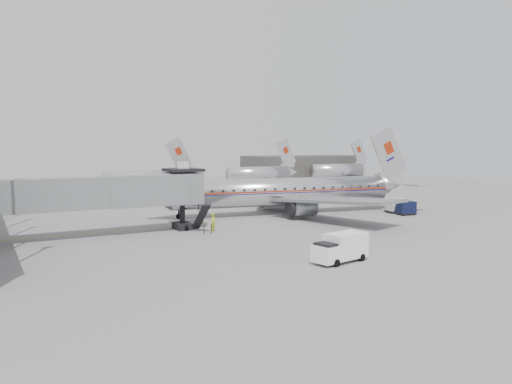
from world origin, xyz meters
TOP-DOWN VIEW (x-y plane):
  - ground at (0.00, 0.00)m, footprint 160.00×160.00m
  - hangar at (45.00, 60.00)m, footprint 30.00×12.00m
  - apron_line at (3.00, 6.00)m, footprint 60.00×0.15m
  - jet_bridge at (-16.66, 3.67)m, footprint 21.00×6.20m
  - distant_aircraft_near at (-1.79, 42.00)m, footprint 16.39×3.20m
  - distant_aircraft_mid at (24.21, 46.00)m, footprint 16.39×3.20m
  - distant_aircraft_far at (48.21, 50.00)m, footprint 16.39×3.20m
  - airliner at (6.70, 8.09)m, footprint 35.59×32.72m
  - service_van at (-4.16, -16.01)m, footprint 4.83×2.52m
  - baggage_cart_navy at (19.17, -0.08)m, footprint 2.43×2.01m
  - baggage_cart_white at (19.55, 2.00)m, footprint 2.75×2.32m
  - ramp_worker at (-7.13, 0.62)m, footprint 0.83×0.81m

SIDE VIEW (x-z plane):
  - ground at x=0.00m, z-range 0.00..0.00m
  - apron_line at x=3.00m, z-range 0.00..0.01m
  - baggage_cart_navy at x=19.17m, z-range 0.05..1.76m
  - ramp_worker at x=-7.13m, z-range 0.00..1.93m
  - baggage_cart_white at x=19.55m, z-range 0.06..1.96m
  - service_van at x=-4.16m, z-range 0.05..2.22m
  - distant_aircraft_near at x=-1.79m, z-range -2.40..7.86m
  - distant_aircraft_mid at x=24.21m, z-range -2.40..7.86m
  - distant_aircraft_far at x=48.21m, z-range -2.40..7.86m
  - airliner at x=6.70m, z-range -2.81..8.51m
  - hangar at x=45.00m, z-range 0.00..6.00m
  - jet_bridge at x=-16.66m, z-range 0.63..7.73m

